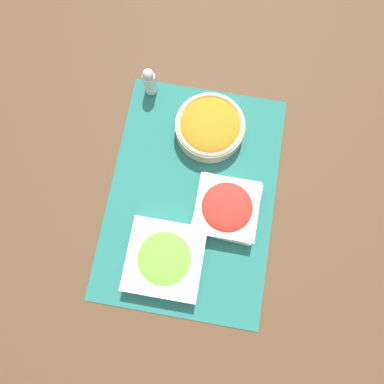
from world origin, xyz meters
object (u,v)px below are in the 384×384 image
at_px(carrot_bowl, 210,127).
at_px(tomato_bowl, 227,208).
at_px(lettuce_bowl, 165,259).
at_px(pepper_shaker, 149,81).

xyz_separation_m(carrot_bowl, tomato_bowl, (-0.20, -0.07, -0.00)).
bearing_deg(lettuce_bowl, pepper_shaker, 15.62).
bearing_deg(pepper_shaker, tomato_bowl, -139.86).
height_order(carrot_bowl, lettuce_bowl, carrot_bowl).
bearing_deg(carrot_bowl, pepper_shaker, 61.99).
bearing_deg(pepper_shaker, lettuce_bowl, -164.38).
bearing_deg(lettuce_bowl, carrot_bowl, -8.50).
relative_size(lettuce_bowl, tomato_bowl, 1.13).
distance_m(lettuce_bowl, tomato_bowl, 0.19).
bearing_deg(tomato_bowl, lettuce_bowl, 139.07).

